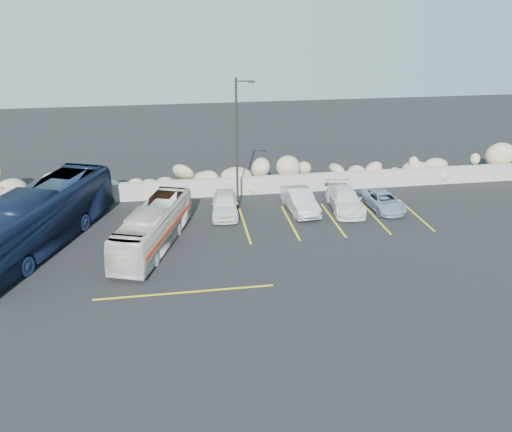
{
  "coord_description": "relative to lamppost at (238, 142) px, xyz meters",
  "views": [
    {
      "loc": [
        -0.78,
        -19.13,
        11.98
      ],
      "look_at": [
        2.8,
        4.0,
        1.85
      ],
      "focal_mm": 35.0,
      "sensor_mm": 36.0,
      "label": 1
    }
  ],
  "objects": [
    {
      "name": "lamppost",
      "position": [
        0.0,
        0.0,
        0.0
      ],
      "size": [
        1.14,
        0.18,
        8.0
      ],
      "color": "#2A2926",
      "rests_on": "ground"
    },
    {
      "name": "car_c",
      "position": [
        6.51,
        -1.08,
        -3.65
      ],
      "size": [
        2.19,
        4.6,
        1.3
      ],
      "primitive_type": "imported",
      "rotation": [
        0.0,
        0.0,
        -0.08
      ],
      "color": "silver",
      "rests_on": "ground"
    },
    {
      "name": "tour_coach",
      "position": [
        -10.9,
        -3.44,
        -2.72
      ],
      "size": [
        6.53,
        11.47,
        3.14
      ],
      "primitive_type": "imported",
      "rotation": [
        0.0,
        0.0,
        -0.37
      ],
      "color": "#0F1932",
      "rests_on": "ground"
    },
    {
      "name": "car_a",
      "position": [
        -0.91,
        -0.71,
        -3.63
      ],
      "size": [
        1.92,
        4.04,
        1.33
      ],
      "primitive_type": "imported",
      "rotation": [
        0.0,
        0.0,
        -0.09
      ],
      "color": "silver",
      "rests_on": "ground"
    },
    {
      "name": "riprap_pile",
      "position": [
        -2.56,
        3.7,
        -3.0
      ],
      "size": [
        54.0,
        2.8,
        2.6
      ],
      "primitive_type": null,
      "color": "#968662",
      "rests_on": "ground"
    },
    {
      "name": "parking_lines",
      "position": [
        2.09,
        -3.93,
        -4.29
      ],
      "size": [
        18.16,
        9.36,
        0.01
      ],
      "color": "gold",
      "rests_on": "ground"
    },
    {
      "name": "car_b",
      "position": [
        3.68,
        -0.87,
        -3.62
      ],
      "size": [
        1.77,
        4.22,
        1.36
      ],
      "primitive_type": "imported",
      "rotation": [
        0.0,
        0.0,
        0.08
      ],
      "color": "#B2B1B6",
      "rests_on": "ground"
    },
    {
      "name": "vintage_bus",
      "position": [
        -5.02,
        -4.42,
        -3.2
      ],
      "size": [
        4.23,
        8.03,
        2.19
      ],
      "primitive_type": "imported",
      "rotation": [
        0.0,
        0.0,
        -0.32
      ],
      "color": "beige",
      "rests_on": "ground"
    },
    {
      "name": "car_d",
      "position": [
        8.9,
        -1.37,
        -3.77
      ],
      "size": [
        2.04,
        3.9,
        1.05
      ],
      "primitive_type": "imported",
      "rotation": [
        0.0,
        0.0,
        0.08
      ],
      "color": "#7B8EAF",
      "rests_on": "ground"
    },
    {
      "name": "seawall",
      "position": [
        -2.56,
        2.5,
        -3.7
      ],
      "size": [
        60.0,
        0.4,
        1.2
      ],
      "primitive_type": "cube",
      "color": "gray",
      "rests_on": "ground"
    },
    {
      "name": "ground",
      "position": [
        -2.56,
        -9.5,
        -4.3
      ],
      "size": [
        90.0,
        90.0,
        0.0
      ],
      "primitive_type": "plane",
      "color": "black",
      "rests_on": "ground"
    }
  ]
}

